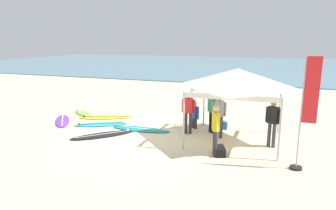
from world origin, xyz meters
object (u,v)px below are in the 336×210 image
surfboard_yellow (106,117)px  cooler_box (222,124)px  person_yellow (216,127)px  person_grey (219,113)px  surfboard_teal (141,129)px  person_blue (195,114)px  surfboard_purple (63,121)px  gear_bag_near_tent (220,151)px  surfboard_lime (83,113)px  banner_flag (305,118)px  person_black (273,120)px  person_red (188,110)px  canopy_tent (237,78)px  surfboard_cyan (101,124)px  surfboard_black (103,135)px  person_green (212,109)px

surfboard_yellow → cooler_box: (5.68, 0.10, 0.16)m
surfboard_yellow → person_yellow: bearing=-27.1°
person_grey → person_yellow: 1.87m
person_grey → surfboard_teal: bearing=-179.3°
cooler_box → person_blue: bearing=-162.7°
surfboard_purple → cooler_box: (7.25, 1.34, 0.16)m
gear_bag_near_tent → surfboard_lime: bearing=156.8°
person_yellow → banner_flag: 2.69m
person_grey → person_black: bearing=-10.7°
person_grey → person_red: 1.28m
person_red → canopy_tent: bearing=-6.1°
surfboard_cyan → cooler_box: 5.37m
person_blue → cooler_box: 1.27m
person_black → cooler_box: size_ratio=3.42×
surfboard_black → person_black: (6.37, 0.91, 0.95)m
surfboard_teal → person_blue: (2.08, 1.00, 0.62)m
canopy_tent → cooler_box: size_ratio=6.53×
surfboard_cyan → person_grey: size_ratio=1.39×
person_black → gear_bag_near_tent: bearing=-139.1°
canopy_tent → surfboard_yellow: 6.94m
surfboard_purple → person_black: (9.30, -0.34, 0.95)m
surfboard_cyan → surfboard_yellow: 1.26m
banner_flag → surfboard_cyan: bearing=165.0°
surfboard_lime → person_grey: size_ratio=1.08×
surfboard_black → gear_bag_near_tent: size_ratio=3.86×
canopy_tent → surfboard_black: canopy_tent is taller
surfboard_cyan → surfboard_purple: 2.04m
surfboard_purple → surfboard_black: (2.93, -1.24, -0.00)m
surfboard_purple → person_red: bearing=1.6°
person_blue → surfboard_black: bearing=-145.0°
canopy_tent → banner_flag: (2.20, -2.07, -0.82)m
surfboard_black → person_black: person_black is taller
person_yellow → gear_bag_near_tent: bearing=33.7°
surfboard_teal → surfboard_cyan: bearing=177.8°
surfboard_purple → surfboard_lime: same height
surfboard_teal → person_yellow: size_ratio=1.53×
surfboard_yellow → surfboard_purple: bearing=-141.5°
canopy_tent → cooler_box: (-0.72, 1.38, -2.19)m
person_grey → cooler_box: person_grey is taller
surfboard_teal → surfboard_black: bearing=-131.8°
canopy_tent → surfboard_cyan: bearing=179.0°
person_black → person_green: same height
person_grey → gear_bag_near_tent: 1.99m
person_yellow → gear_bag_near_tent: (0.14, 0.09, -0.85)m
surfboard_teal → surfboard_purple: bearing=179.9°
surfboard_yellow → person_green: size_ratio=1.53×
surfboard_black → person_green: size_ratio=1.36×
person_red → person_green: 0.99m
surfboard_lime → cooler_box: 7.17m
canopy_tent → surfboard_lime: 8.38m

